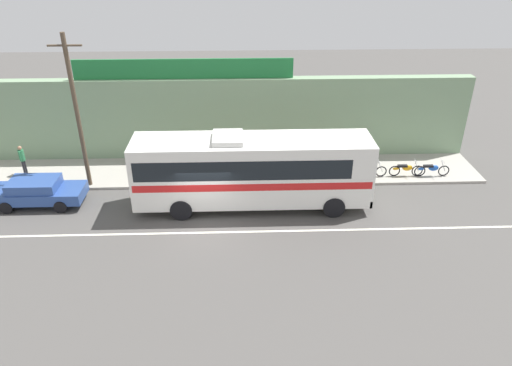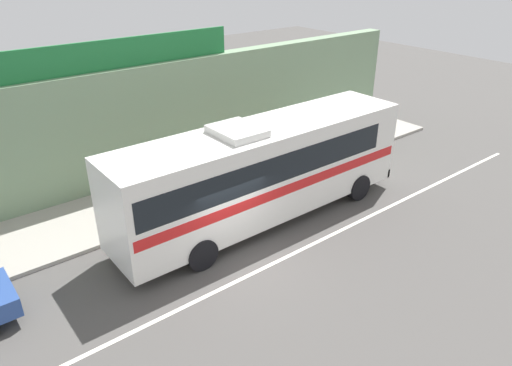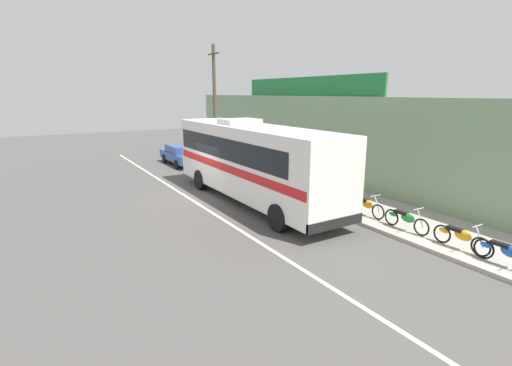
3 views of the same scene
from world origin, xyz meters
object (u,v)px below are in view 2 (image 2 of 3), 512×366
at_px(intercity_bus, 262,168).
at_px(motorcycle_purple, 334,143).
at_px(motorcycle_blue, 361,133).
at_px(motorcycle_black, 303,152).
at_px(motorcycle_orange, 381,128).

distance_m(intercity_bus, motorcycle_purple, 7.20).
bearing_deg(motorcycle_blue, intercity_bus, -162.91).
relative_size(motorcycle_black, motorcycle_orange, 0.95).
xyz_separation_m(motorcycle_black, motorcycle_purple, (1.94, -0.07, 0.00)).
bearing_deg(motorcycle_orange, intercity_bus, -165.58).
bearing_deg(motorcycle_blue, motorcycle_purple, -179.19).
bearing_deg(intercity_bus, motorcycle_blue, 17.09).
bearing_deg(intercity_bus, motorcycle_purple, 21.68).
distance_m(intercity_bus, motorcycle_blue, 9.07).
bearing_deg(motorcycle_blue, motorcycle_orange, -2.68).
xyz_separation_m(intercity_bus, motorcycle_orange, (9.97, 2.56, -1.50)).
bearing_deg(motorcycle_black, intercity_bus, -149.81).
bearing_deg(motorcycle_orange, motorcycle_black, 178.81).
bearing_deg(motorcycle_black, motorcycle_orange, -1.19).
relative_size(motorcycle_black, motorcycle_blue, 0.98).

